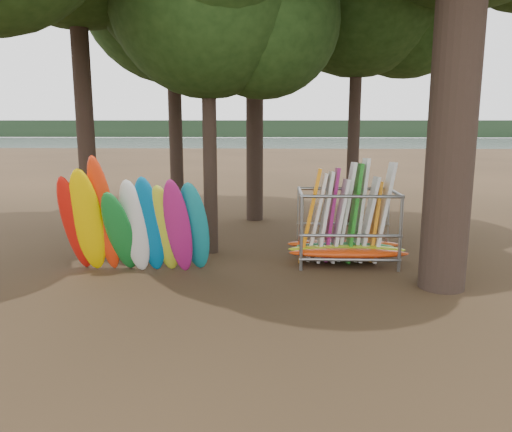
{
  "coord_description": "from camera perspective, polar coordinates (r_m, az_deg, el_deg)",
  "views": [
    {
      "loc": [
        0.26,
        -11.58,
        3.91
      ],
      "look_at": [
        -0.17,
        1.5,
        1.4
      ],
      "focal_mm": 35.0,
      "sensor_mm": 36.0,
      "label": 1
    }
  ],
  "objects": [
    {
      "name": "kayak_row",
      "position": [
        13.01,
        -13.99,
        -1.05
      ],
      "size": [
        3.76,
        1.69,
        3.23
      ],
      "color": "red",
      "rests_on": "ground"
    },
    {
      "name": "storage_rack",
      "position": [
        14.0,
        10.3,
        -1.44
      ],
      "size": [
        3.23,
        1.55,
        2.91
      ],
      "color": "gray",
      "rests_on": "ground"
    },
    {
      "name": "far_shore",
      "position": [
        121.59,
        1.79,
        9.94
      ],
      "size": [
        160.0,
        4.0,
        4.0
      ],
      "primitive_type": "cube",
      "color": "black",
      "rests_on": "ground"
    },
    {
      "name": "lake",
      "position": [
        71.68,
        1.69,
        7.72
      ],
      "size": [
        160.0,
        160.0,
        0.0
      ],
      "primitive_type": "plane",
      "color": "gray",
      "rests_on": "ground"
    },
    {
      "name": "ground",
      "position": [
        12.22,
        0.56,
        -7.8
      ],
      "size": [
        120.0,
        120.0,
        0.0
      ],
      "primitive_type": "plane",
      "color": "#47331E",
      "rests_on": "ground"
    }
  ]
}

